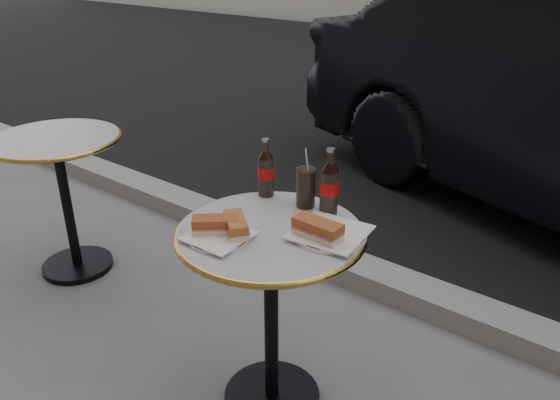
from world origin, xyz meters
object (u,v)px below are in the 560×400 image
Objects in this scene: plate_left at (219,238)px; bistro_table at (271,321)px; plate_right at (330,234)px; cola_glass at (306,187)px; cola_bottle_left at (266,167)px; cola_bottle_right at (329,182)px.

bistro_table is at bearing 58.61° from plate_left.
plate_right is 0.24m from cola_glass.
bistro_table is at bearing -48.08° from cola_bottle_left.
plate_left is 0.37m from cola_bottle_left.
cola_bottle_left is at bearing 104.63° from plate_left.
cola_bottle_left is at bearing 161.34° from plate_right.
bistro_table is 3.14× the size of plate_right.
plate_right is 0.19m from cola_bottle_right.
cola_bottle_left reaches higher than plate_right.
plate_left is 1.36× the size of cola_glass.
cola_glass is at bearing 93.40° from bistro_table.
plate_right reaches higher than plate_left.
plate_right is 0.39m from cola_bottle_left.
plate_left is at bearing -102.07° from cola_glass.
bistro_table is 5.16× the size of cola_glass.
bistro_table is 3.10× the size of cola_bottle_right.
cola_glass is (-0.01, 0.21, 0.44)m from bistro_table.
cola_bottle_right reaches higher than plate_right.
plate_left is 0.41m from cola_bottle_right.
bistro_table is 0.42m from plate_right.
plate_left is 0.35m from plate_right.
cola_glass is (-0.10, 0.00, -0.05)m from cola_bottle_right.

